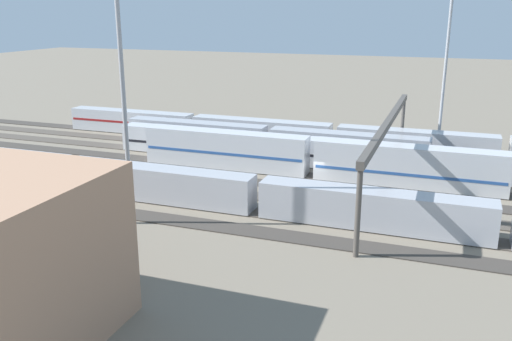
% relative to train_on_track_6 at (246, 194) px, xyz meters
% --- Properties ---
extents(ground_plane, '(400.00, 400.00, 0.00)m').
position_rel_train_on_track_6_xyz_m(ground_plane, '(-4.20, -12.50, -2.07)').
color(ground_plane, '#756B5B').
extents(track_bed_0, '(140.00, 2.80, 0.12)m').
position_rel_train_on_track_6_xyz_m(track_bed_0, '(-4.20, -30.00, -2.01)').
color(track_bed_0, '#3D3833').
rests_on(track_bed_0, ground_plane).
extents(track_bed_1, '(140.00, 2.80, 0.12)m').
position_rel_train_on_track_6_xyz_m(track_bed_1, '(-4.20, -25.00, -2.01)').
color(track_bed_1, '#4C443D').
rests_on(track_bed_1, ground_plane).
extents(track_bed_2, '(140.00, 2.80, 0.12)m').
position_rel_train_on_track_6_xyz_m(track_bed_2, '(-4.20, -20.00, -2.01)').
color(track_bed_2, '#4C443D').
rests_on(track_bed_2, ground_plane).
extents(track_bed_3, '(140.00, 2.80, 0.12)m').
position_rel_train_on_track_6_xyz_m(track_bed_3, '(-4.20, -15.00, -2.01)').
color(track_bed_3, '#3D3833').
rests_on(track_bed_3, ground_plane).
extents(track_bed_4, '(140.00, 2.80, 0.12)m').
position_rel_train_on_track_6_xyz_m(track_bed_4, '(-4.20, -10.00, -2.01)').
color(track_bed_4, '#3D3833').
rests_on(track_bed_4, ground_plane).
extents(track_bed_5, '(140.00, 2.80, 0.12)m').
position_rel_train_on_track_6_xyz_m(track_bed_5, '(-4.20, -5.00, -2.01)').
color(track_bed_5, '#4C443D').
rests_on(track_bed_5, ground_plane).
extents(track_bed_6, '(140.00, 2.80, 0.12)m').
position_rel_train_on_track_6_xyz_m(track_bed_6, '(-4.20, 0.00, -2.01)').
color(track_bed_6, '#4C443D').
rests_on(track_bed_6, ground_plane).
extents(track_bed_7, '(140.00, 2.80, 0.12)m').
position_rel_train_on_track_6_xyz_m(track_bed_7, '(-4.20, 5.00, -2.01)').
color(track_bed_7, '#3D3833').
rests_on(track_bed_7, ground_plane).
extents(train_on_track_6, '(139.00, 3.00, 4.40)m').
position_rel_train_on_track_6_xyz_m(train_on_track_6, '(0.00, 0.00, 0.00)').
color(train_on_track_6, '#285193').
rests_on(train_on_track_6, ground_plane).
extents(train_on_track_1, '(47.20, 3.06, 3.80)m').
position_rel_train_on_track_6_xyz_m(train_on_track_1, '(5.85, -25.00, -0.05)').
color(train_on_track_1, '#A8AAB2').
rests_on(train_on_track_1, ground_plane).
extents(train_on_track_0, '(95.60, 3.06, 3.80)m').
position_rel_train_on_track_6_xyz_m(train_on_track_0, '(-3.22, -30.00, -0.05)').
color(train_on_track_0, '#B7BABF').
rests_on(train_on_track_0, ground_plane).
extents(train_on_track_2, '(71.40, 3.06, 3.80)m').
position_rel_train_on_track_6_xyz_m(train_on_track_2, '(-8.26, -20.00, -0.06)').
color(train_on_track_2, silver).
rests_on(train_on_track_2, ground_plane).
extents(train_on_track_3, '(47.20, 3.06, 5.00)m').
position_rel_train_on_track_6_xyz_m(train_on_track_3, '(-3.40, -15.00, 0.52)').
color(train_on_track_3, silver).
rests_on(train_on_track_3, ground_plane).
extents(light_mast_1, '(2.80, 0.70, 31.94)m').
position_rel_train_on_track_6_xyz_m(light_mast_1, '(9.79, 7.04, 17.83)').
color(light_mast_1, '#9EA0A5').
rests_on(light_mast_1, ground_plane).
extents(light_mast_2, '(2.80, 0.70, 24.37)m').
position_rel_train_on_track_6_xyz_m(light_mast_2, '(-18.42, -32.65, 13.71)').
color(light_mast_2, '#9EA0A5').
rests_on(light_mast_2, ground_plane).
extents(signal_gantry, '(0.70, 40.00, 8.80)m').
position_rel_train_on_track_6_xyz_m(signal_gantry, '(-13.07, -12.50, 5.67)').
color(signal_gantry, '#4C4742').
rests_on(signal_gantry, ground_plane).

